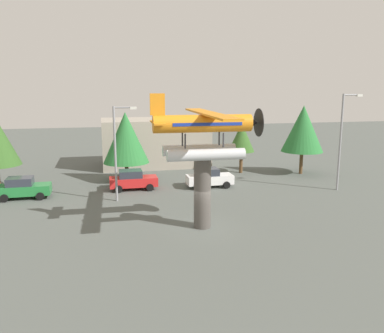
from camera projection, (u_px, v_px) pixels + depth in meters
The scene contains 12 objects.
ground_plane at pixel (202, 227), 26.03m from camera, with size 140.00×140.00×0.00m, color #515651.
display_pedestal at pixel (202, 193), 25.58m from camera, with size 1.10×1.10×4.60m, color #4C4742.
floatplane_monument at pixel (205, 131), 24.83m from camera, with size 6.94×10.43×4.00m.
car_near_green at pixel (23, 188), 32.60m from camera, with size 4.20×2.02×1.76m.
car_mid_red at pixel (133, 180), 35.44m from camera, with size 4.20×2.02×1.76m.
car_far_white at pixel (209, 178), 36.32m from camera, with size 4.20×2.02×1.76m.
streetlight_primary at pixel (118, 147), 31.22m from camera, with size 1.84×0.28×7.53m.
streetlight_secondary at pixel (343, 135), 34.59m from camera, with size 1.84×0.28×8.43m.
storefront_building at pixel (155, 142), 46.51m from camera, with size 12.00×7.10×5.36m, color #9E9384.
tree_east at pixel (126, 138), 38.08m from camera, with size 4.38×4.38×6.68m.
tree_center_back at pixel (242, 137), 41.90m from camera, with size 2.75×2.75×5.35m.
tree_far_east at pixel (303, 129), 41.25m from camera, with size 4.30×4.30×7.15m.
Camera 1 is at (-6.15, -23.99, 8.95)m, focal length 37.33 mm.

